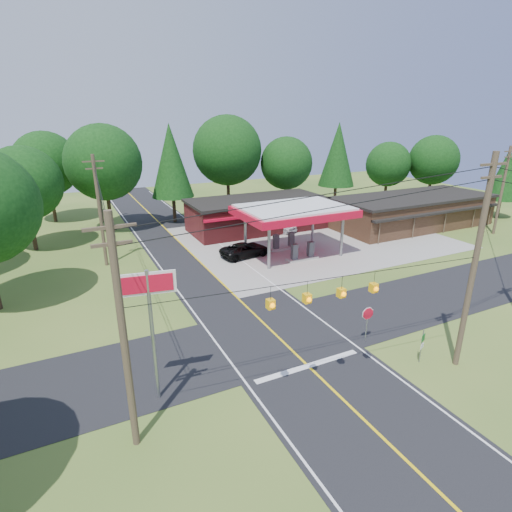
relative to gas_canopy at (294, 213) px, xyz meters
name	(u,v)px	position (x,y,z in m)	size (l,w,h in m)	color
ground	(277,336)	(-9.00, -13.00, -4.27)	(120.00, 120.00, 0.00)	#416122
main_highway	(277,336)	(-9.00, -13.00, -4.26)	(8.00, 120.00, 0.02)	black
cross_road	(277,336)	(-9.00, -13.00, -4.25)	(70.00, 7.00, 0.02)	black
lane_center_yellow	(277,335)	(-9.00, -13.00, -4.24)	(0.15, 110.00, 0.00)	yellow
gas_canopy	(294,213)	(0.00, 0.00, 0.00)	(10.60, 7.40, 4.88)	gray
convenience_store	(257,214)	(1.00, 9.98, -2.35)	(16.40, 7.55, 3.80)	maroon
strip_building	(412,211)	(19.00, 2.98, -2.35)	(20.40, 8.75, 3.80)	#3A2418
utility_pole_near_right	(475,263)	(-1.50, -20.00, 1.69)	(1.80, 0.30, 11.50)	#473828
utility_pole_near_left	(123,334)	(-18.50, -18.00, 0.93)	(1.80, 0.30, 10.00)	#473828
utility_pole_far_left	(100,210)	(-17.00, 5.00, 0.93)	(1.80, 0.30, 10.00)	#473828
utility_pole_far_right	(502,189)	(25.00, -4.00, 0.93)	(1.80, 0.30, 10.00)	#473828
utility_pole_north	(98,186)	(-15.50, 22.00, 0.48)	(0.30, 0.30, 9.50)	#473828
overhead_beacons	(325,281)	(-10.00, -19.00, 1.95)	(17.04, 2.04, 1.03)	black
treeline_backdrop	(177,170)	(-8.18, 11.01, 3.22)	(70.27, 51.59, 13.30)	#332316
suv_car	(245,250)	(-4.50, 1.50, -3.58)	(4.97, 4.97, 1.38)	black
sedan_car	(280,225)	(3.00, 8.00, -3.51)	(4.45, 4.45, 1.52)	silver
big_stop_sign	(150,306)	(-17.00, -15.56, 0.70)	(2.47, 0.50, 6.70)	gray
octagonal_stop_sign	(368,316)	(-4.50, -16.01, -2.52)	(0.82, 0.11, 2.35)	gray
route_sign_post	(422,344)	(-3.20, -19.02, -3.06)	(0.40, 0.19, 2.03)	gray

